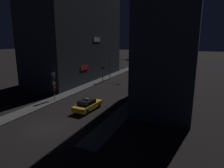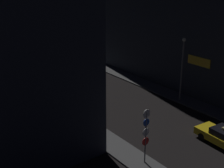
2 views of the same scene
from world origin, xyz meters
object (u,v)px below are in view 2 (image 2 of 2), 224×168
Objects in this scene: traffic_light_left_kerb at (61,77)px; street_lamp_near_block at (182,63)px; taxi at (223,137)px; far_car at (55,55)px; sign_pole_left at (146,132)px; traffic_light_overhead at (60,57)px.

street_lamp_near_block reaches higher than traffic_light_left_kerb.
taxi is at bearing -70.47° from traffic_light_left_kerb.
traffic_light_left_kerb is 0.52× the size of street_lamp_near_block.
traffic_light_left_kerb reaches higher than taxi.
street_lamp_near_block is at bearing -82.66° from far_car.
traffic_light_left_kerb reaches higher than far_car.
traffic_light_overhead is at bearing 80.70° from sign_pole_left.
taxi is 17.01m from traffic_light_left_kerb.
far_car is 12.69m from traffic_light_overhead.
far_car is 1.12× the size of sign_pole_left.
traffic_light_overhead is (-3.76, 19.60, 2.85)m from taxi.
traffic_light_left_kerb is at bearing 141.83° from street_lamp_near_block.
taxi is 7.13m from sign_pole_left.
far_car is 16.57m from traffic_light_left_kerb.
street_lamp_near_block is (4.14, 8.25, 3.36)m from taxi.
street_lamp_near_block is (10.82, 6.50, 1.57)m from sign_pole_left.
far_car is (1.22, 30.93, -0.00)m from taxi.
sign_pole_left is at bearing 165.34° from taxi.
traffic_light_overhead is 1.18× the size of sign_pole_left.
taxi is at bearing -92.25° from far_car.
traffic_light_left_kerb is at bearing -114.64° from far_car.
taxi is at bearing -14.66° from sign_pole_left.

